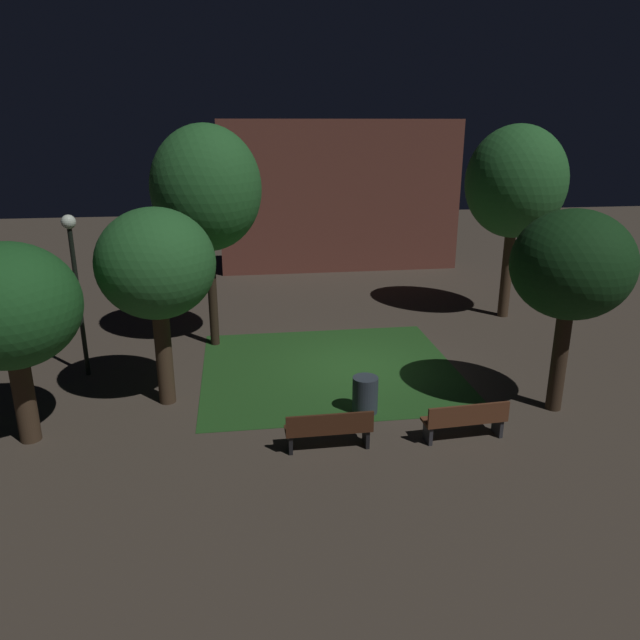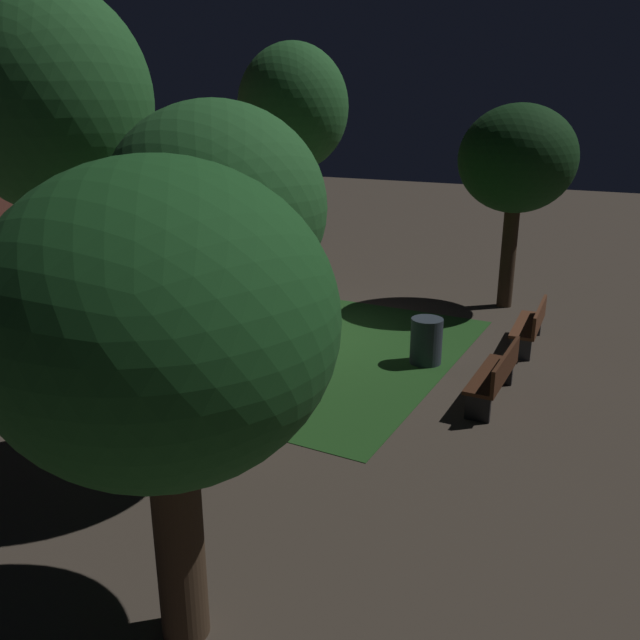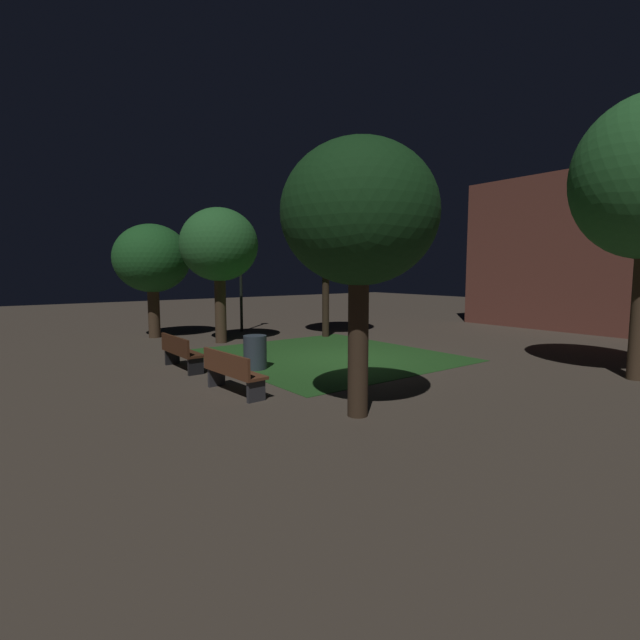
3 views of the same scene
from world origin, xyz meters
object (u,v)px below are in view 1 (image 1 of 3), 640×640
object	(u,v)px
tree_back_left	(156,266)
lamp_post_plaza_west	(75,268)
tree_tall_center	(206,189)
bench_path_side	(329,429)
trash_bin	(365,395)
tree_near_wall	(9,308)
bench_lawn_edge	(465,419)
tree_left_canopy	(572,266)
tree_right_canopy	(516,183)

from	to	relation	value
tree_back_left	lamp_post_plaza_west	world-z (taller)	tree_back_left
tree_tall_center	bench_path_side	bearing A→B (deg)	-69.42
tree_tall_center	trash_bin	bearing A→B (deg)	-54.73
tree_near_wall	tree_back_left	bearing A→B (deg)	28.44
bench_lawn_edge	lamp_post_plaza_west	distance (m)	10.26
bench_path_side	tree_left_canopy	bearing A→B (deg)	11.35
bench_lawn_edge	tree_left_canopy	size ratio (longest dim) A/B	0.39
tree_back_left	lamp_post_plaza_west	bearing A→B (deg)	138.93
tree_near_wall	lamp_post_plaza_west	distance (m)	3.49
tree_near_wall	tree_tall_center	world-z (taller)	tree_tall_center
tree_back_left	bench_path_side	bearing A→B (deg)	-38.07
bench_path_side	tree_back_left	size ratio (longest dim) A/B	0.38
bench_path_side	tree_right_canopy	world-z (taller)	tree_right_canopy
tree_back_left	bench_lawn_edge	bearing A→B (deg)	-23.19
bench_path_side	tree_back_left	xyz separation A→B (m)	(-3.53, 2.77, 2.91)
tree_left_canopy	lamp_post_plaza_west	size ratio (longest dim) A/B	1.10
bench_lawn_edge	lamp_post_plaza_west	world-z (taller)	lamp_post_plaza_west
tree_back_left	tree_right_canopy	xyz separation A→B (m)	(10.98, 5.33, 1.19)
tree_left_canopy	trash_bin	world-z (taller)	tree_left_canopy
bench_path_side	tree_tall_center	distance (m)	8.23
tree_near_wall	lamp_post_plaza_west	size ratio (longest dim) A/B	0.99
tree_left_canopy	bench_lawn_edge	bearing A→B (deg)	-157.03
tree_tall_center	trash_bin	world-z (taller)	tree_tall_center
bench_path_side	tree_near_wall	xyz separation A→B (m)	(-6.25, 1.30, 2.48)
tree_back_left	lamp_post_plaza_west	distance (m)	3.07
bench_path_side	trash_bin	size ratio (longest dim) A/B	2.06
lamp_post_plaza_west	tree_near_wall	bearing A→B (deg)	-97.02
tree_near_wall	tree_tall_center	xyz separation A→B (m)	(3.76, 5.34, 1.71)
lamp_post_plaza_west	tree_left_canopy	bearing A→B (deg)	-17.77
bench_path_side	bench_lawn_edge	bearing A→B (deg)	0.00
tree_right_canopy	bench_lawn_edge	bearing A→B (deg)	-119.13
tree_right_canopy	tree_near_wall	bearing A→B (deg)	-153.58
bench_lawn_edge	trash_bin	world-z (taller)	bench_lawn_edge
bench_path_side	tree_back_left	bearing A→B (deg)	141.93
tree_near_wall	tree_left_canopy	xyz separation A→B (m)	(11.81, -0.18, 0.49)
bench_path_side	tree_near_wall	distance (m)	6.85
tree_back_left	lamp_post_plaza_west	xyz separation A→B (m)	(-2.29, 2.00, -0.45)
bench_path_side	tree_right_canopy	bearing A→B (deg)	47.42
bench_path_side	lamp_post_plaza_west	distance (m)	7.92
tree_tall_center	lamp_post_plaza_west	size ratio (longest dim) A/B	1.50
bench_lawn_edge	tree_back_left	bearing A→B (deg)	156.81
trash_bin	bench_path_side	bearing A→B (deg)	-125.00
tree_left_canopy	lamp_post_plaza_west	distance (m)	11.97
bench_path_side	tree_right_canopy	xyz separation A→B (m)	(7.44, 8.10, 4.10)
tree_tall_center	tree_back_left	distance (m)	4.20
tree_tall_center	tree_back_left	bearing A→B (deg)	-105.10
tree_near_wall	trash_bin	distance (m)	7.77
tree_near_wall	bench_lawn_edge	bearing A→B (deg)	-8.04
bench_path_side	tree_left_canopy	distance (m)	6.40
tree_tall_center	tree_left_canopy	xyz separation A→B (m)	(8.05, -5.52, -1.22)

